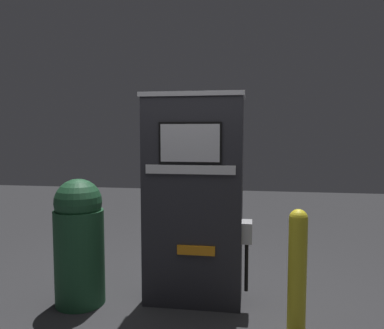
% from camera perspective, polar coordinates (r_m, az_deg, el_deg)
% --- Properties ---
extents(ground_plane, '(14.00, 14.00, 0.00)m').
position_cam_1_polar(ground_plane, '(3.51, -0.28, -21.30)').
color(ground_plane, '#2D2D30').
extents(gas_pump, '(0.98, 0.45, 1.89)m').
position_cam_1_polar(gas_pump, '(3.41, 0.30, -5.22)').
color(gas_pump, '#28282D').
rests_on(gas_pump, ground_plane).
extents(safety_bollard, '(0.14, 0.14, 0.98)m').
position_cam_1_polar(safety_bollard, '(3.04, 15.75, -15.18)').
color(safety_bollard, yellow).
rests_on(safety_bollard, ground_plane).
extents(trash_bin, '(0.44, 0.44, 1.14)m').
position_cam_1_polar(trash_bin, '(3.58, -16.82, -11.00)').
color(trash_bin, '#1E4C2D').
rests_on(trash_bin, ground_plane).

